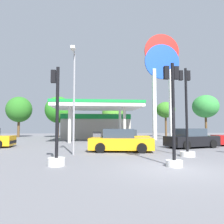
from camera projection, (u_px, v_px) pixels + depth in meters
ground_plane at (173, 169)px, 8.40m from camera, size 90.00×90.00×0.00m
gas_station at (96, 123)px, 28.83m from camera, size 9.69×12.14×4.38m
station_pole_sign at (162, 70)px, 27.84m from camera, size 4.63×0.56×13.93m
car_1 at (128, 138)px, 19.63m from camera, size 4.10×2.22×1.40m
car_2 at (191, 139)px, 16.93m from camera, size 4.60×2.95×1.53m
car_4 at (121, 141)px, 14.34m from camera, size 4.50×2.48×1.53m
traffic_signal_0 at (187, 126)px, 12.09m from camera, size 0.82×0.82×5.05m
traffic_signal_1 at (56, 139)px, 9.19m from camera, size 0.74×0.74×4.31m
traffic_signal_3 at (173, 125)px, 9.08m from camera, size 0.69×0.70×4.43m
tree_0 at (19, 110)px, 33.67m from camera, size 3.96×3.96×6.42m
tree_1 at (58, 110)px, 32.95m from camera, size 4.04×4.04×6.35m
tree_2 at (113, 113)px, 33.48m from camera, size 3.57×3.57×5.71m
tree_3 at (166, 110)px, 35.45m from camera, size 3.13×3.13×5.80m
tree_4 at (205, 106)px, 36.62m from camera, size 4.40×4.40×7.12m
corner_streetlamp at (74, 91)px, 12.65m from camera, size 0.24×1.48×6.21m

